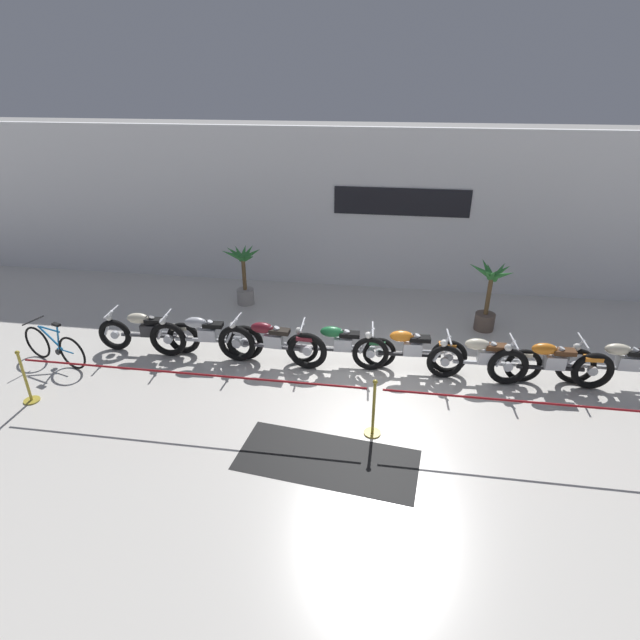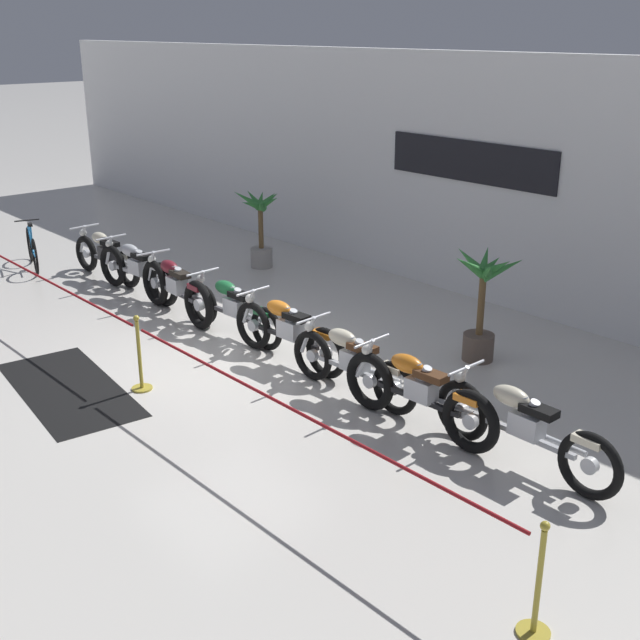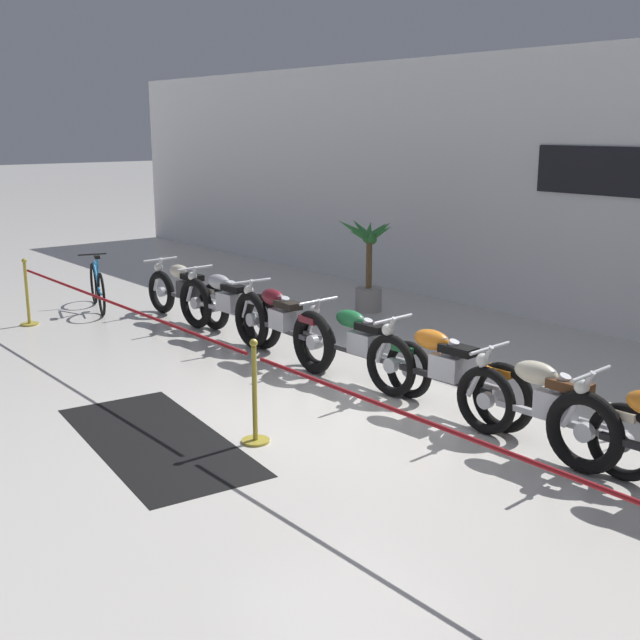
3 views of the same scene
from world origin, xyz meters
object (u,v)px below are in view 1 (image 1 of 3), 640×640
object	(u,v)px
motorcycle_silver_1	(205,337)
stanchion_far_left	(283,388)
motorcycle_cream_0	(148,332)
motorcycle_cream_5	(484,358)
motorcycle_orange_4	(409,350)
motorcycle_cream_7	(623,365)
motorcycle_green_3	(340,345)
potted_palm_left_of_row	(489,294)
floor_banner	(327,460)
stanchion_mid_left	(373,416)
potted_palm_right_of_row	(244,273)
bicycle	(54,347)
motorcycle_orange_6	(550,365)
motorcycle_maroon_2	(271,343)

from	to	relation	value
motorcycle_silver_1	stanchion_far_left	bearing A→B (deg)	-43.67
motorcycle_cream_0	motorcycle_cream_5	world-z (taller)	motorcycle_cream_0
motorcycle_orange_4	motorcycle_cream_7	xyz separation A→B (m)	(3.96, 0.05, 0.00)
motorcycle_green_3	potted_palm_left_of_row	size ratio (longest dim) A/B	1.32
motorcycle_cream_5	floor_banner	distance (m)	3.82
motorcycle_green_3	stanchion_mid_left	size ratio (longest dim) A/B	2.12
potted_palm_left_of_row	potted_palm_right_of_row	size ratio (longest dim) A/B	1.05
motorcycle_silver_1	bicycle	bearing A→B (deg)	-167.06
motorcycle_silver_1	motorcycle_orange_6	distance (m)	6.78
motorcycle_cream_5	stanchion_far_left	bearing A→B (deg)	-150.68
motorcycle_silver_1	potted_palm_right_of_row	bearing A→B (deg)	89.52
bicycle	motorcycle_cream_7	bearing A→B (deg)	4.13
potted_palm_left_of_row	motorcycle_cream_7	bearing A→B (deg)	-43.68
motorcycle_cream_0	motorcycle_cream_5	distance (m)	6.88
stanchion_mid_left	motorcycle_silver_1	bearing A→B (deg)	150.95
motorcycle_cream_0	motorcycle_cream_5	bearing A→B (deg)	-0.76
motorcycle_maroon_2	motorcycle_orange_4	size ratio (longest dim) A/B	1.01
motorcycle_orange_6	potted_palm_right_of_row	bearing A→B (deg)	157.00
motorcycle_silver_1	motorcycle_maroon_2	world-z (taller)	motorcycle_maroon_2
motorcycle_orange_4	motorcycle_cream_5	world-z (taller)	motorcycle_orange_4
motorcycle_maroon_2	bicycle	distance (m)	4.42
motorcycle_orange_4	stanchion_far_left	xyz separation A→B (m)	(-2.08, -2.06, 0.28)
motorcycle_cream_0	motorcycle_silver_1	world-z (taller)	motorcycle_silver_1
potted_palm_left_of_row	stanchion_far_left	world-z (taller)	potted_palm_left_of_row
motorcycle_orange_4	potted_palm_right_of_row	xyz separation A→B (m)	(-4.14, 2.72, 0.38)
motorcycle_green_3	stanchion_mid_left	bearing A→B (deg)	-69.39
motorcycle_silver_1	motorcycle_cream_5	bearing A→B (deg)	-0.19
potted_palm_left_of_row	stanchion_far_left	bearing A→B (deg)	-132.66
motorcycle_maroon_2	floor_banner	xyz separation A→B (m)	(1.51, -2.65, -0.48)
motorcycle_maroon_2	motorcycle_cream_0	bearing A→B (deg)	176.92
potted_palm_left_of_row	stanchion_mid_left	size ratio (longest dim) A/B	1.60
motorcycle_cream_5	motorcycle_orange_6	size ratio (longest dim) A/B	0.95
motorcycle_maroon_2	motorcycle_cream_5	size ratio (longest dim) A/B	1.05
motorcycle_cream_0	potted_palm_left_of_row	size ratio (longest dim) A/B	1.32
motorcycle_maroon_2	motorcycle_cream_5	distance (m)	4.17
motorcycle_green_3	stanchion_far_left	world-z (taller)	stanchion_far_left
motorcycle_orange_4	motorcycle_maroon_2	bearing A→B (deg)	-177.03
motorcycle_cream_5	motorcycle_orange_6	world-z (taller)	motorcycle_orange_6
motorcycle_silver_1	motorcycle_cream_5	distance (m)	5.58
motorcycle_cream_7	potted_palm_left_of_row	world-z (taller)	potted_palm_left_of_row
motorcycle_silver_1	bicycle	distance (m)	3.05
motorcycle_green_3	motorcycle_cream_7	world-z (taller)	motorcycle_cream_7
motorcycle_green_3	floor_banner	xyz separation A→B (m)	(0.13, -2.83, -0.46)
stanchion_mid_left	potted_palm_right_of_row	bearing A→B (deg)	126.63
motorcycle_green_3	motorcycle_orange_4	world-z (taller)	motorcycle_orange_4
motorcycle_orange_6	motorcycle_cream_7	xyz separation A→B (m)	(1.34, 0.20, 0.00)
motorcycle_orange_6	bicycle	bearing A→B (deg)	-176.45
motorcycle_orange_6	stanchion_mid_left	bearing A→B (deg)	-149.22
motorcycle_cream_0	motorcycle_cream_5	xyz separation A→B (m)	(6.88, -0.09, 0.01)
bicycle	potted_palm_right_of_row	distance (m)	4.60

